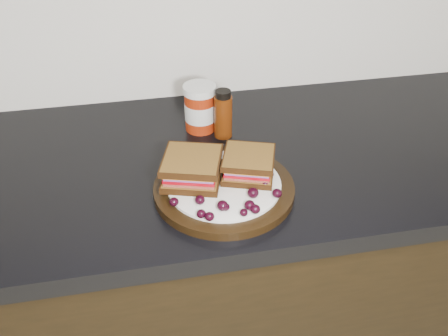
{
  "coord_description": "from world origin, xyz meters",
  "views": [
    {
      "loc": [
        0.01,
        0.81,
        1.52
      ],
      "look_at": [
        0.16,
        1.57,
        0.96
      ],
      "focal_mm": 40.0,
      "sensor_mm": 36.0,
      "label": 1
    }
  ],
  "objects_px": {
    "condiment_jar": "(200,108)",
    "oil_bottle": "(223,114)",
    "plate": "(224,189)",
    "sandwich_left": "(192,168)"
  },
  "relations": [
    {
      "from": "condiment_jar",
      "to": "plate",
      "type": "bearing_deg",
      "value": -88.09
    },
    {
      "from": "sandwich_left",
      "to": "oil_bottle",
      "type": "bearing_deg",
      "value": 78.77
    },
    {
      "from": "sandwich_left",
      "to": "oil_bottle",
      "type": "xyz_separation_m",
      "value": [
        0.1,
        0.19,
        0.01
      ]
    },
    {
      "from": "condiment_jar",
      "to": "oil_bottle",
      "type": "xyz_separation_m",
      "value": [
        0.05,
        -0.04,
        0.0
      ]
    },
    {
      "from": "plate",
      "to": "oil_bottle",
      "type": "xyz_separation_m",
      "value": [
        0.04,
        0.21,
        0.05
      ]
    },
    {
      "from": "oil_bottle",
      "to": "plate",
      "type": "bearing_deg",
      "value": -100.4
    },
    {
      "from": "plate",
      "to": "oil_bottle",
      "type": "bearing_deg",
      "value": 79.6
    },
    {
      "from": "condiment_jar",
      "to": "oil_bottle",
      "type": "height_order",
      "value": "oil_bottle"
    },
    {
      "from": "sandwich_left",
      "to": "condiment_jar",
      "type": "bearing_deg",
      "value": 93.98
    },
    {
      "from": "sandwich_left",
      "to": "oil_bottle",
      "type": "height_order",
      "value": "oil_bottle"
    }
  ]
}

